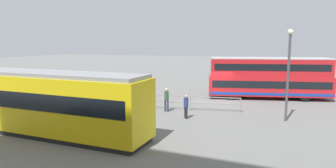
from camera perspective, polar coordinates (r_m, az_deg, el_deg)
name	(u,v)px	position (r m, az deg, el deg)	size (l,w,h in m)	color
ground_plane	(217,101)	(25.98, 9.50, -3.29)	(160.00, 160.00, 0.00)	slate
double_decker_bus	(268,78)	(28.01, 19.03, 1.17)	(10.95, 4.66, 3.74)	red
tram_yellow	(23,100)	(18.87, -26.47, -2.73)	(15.85, 3.27, 3.51)	yellow
pedestrian_near_railing	(167,98)	(21.58, -0.29, -2.76)	(0.38, 0.38, 1.76)	#33384C
pedestrian_crossing	(186,105)	(19.66, 3.54, -4.11)	(0.45, 0.45, 1.63)	black
pedestrian_railing	(191,101)	(22.11, 4.44, -3.26)	(7.40, 1.13, 1.08)	gray
info_sign	(126,84)	(24.29, -8.19, 0.02)	(0.95, 0.19, 2.50)	slate
street_lamp	(288,67)	(20.14, 22.52, 3.04)	(0.36, 0.36, 5.93)	#4C4C51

